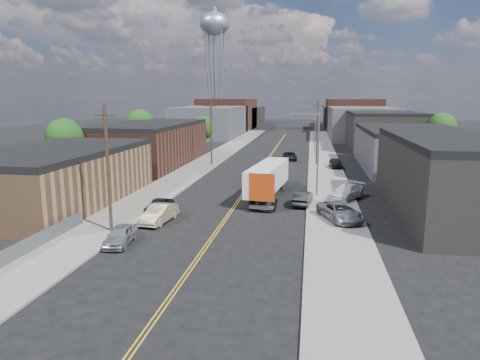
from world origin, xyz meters
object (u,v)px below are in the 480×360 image
(semi_truck, at_px, (269,177))
(car_right_lot_c, at_px, (336,163))
(car_left_b, at_px, (159,213))
(car_right_lot_b, at_px, (346,192))
(car_left_a, at_px, (120,235))
(car_ahead_truck, at_px, (290,156))
(car_right_oncoming, at_px, (303,198))
(water_tower, at_px, (215,28))
(car_right_lot_a, at_px, (340,211))
(car_left_c, at_px, (159,207))

(semi_truck, distance_m, car_right_lot_c, 21.30)
(car_left_b, xyz_separation_m, car_right_lot_b, (16.39, 10.76, 0.12))
(car_left_a, xyz_separation_m, car_right_lot_b, (17.25, 16.57, 0.21))
(semi_truck, bearing_deg, car_ahead_truck, 95.10)
(car_right_oncoming, bearing_deg, water_tower, -64.88)
(car_left_a, height_order, car_left_b, car_left_b)
(car_right_oncoming, bearing_deg, car_ahead_truck, -77.56)
(water_tower, distance_m, car_right_lot_a, 103.62)
(car_ahead_truck, bearing_deg, car_left_a, -109.19)
(water_tower, distance_m, semi_truck, 93.35)
(car_right_oncoming, bearing_deg, car_right_lot_b, -140.96)
(car_right_lot_a, bearing_deg, car_right_lot_b, 60.13)
(semi_truck, height_order, car_left_b, semi_truck)
(semi_truck, distance_m, car_left_c, 12.79)
(water_tower, relative_size, car_left_a, 9.08)
(water_tower, relative_size, car_left_b, 7.81)
(car_right_lot_b, bearing_deg, water_tower, 142.46)
(car_left_b, relative_size, car_left_c, 1.04)
(car_left_a, xyz_separation_m, car_left_b, (0.86, 5.81, 0.09))
(car_left_c, height_order, car_right_oncoming, car_right_oncoming)
(semi_truck, relative_size, car_right_lot_b, 2.78)
(car_left_b, relative_size, car_right_lot_c, 1.15)
(car_left_a, height_order, car_right_lot_a, car_right_lot_a)
(car_left_c, relative_size, car_right_oncoming, 1.05)
(water_tower, xyz_separation_m, car_right_lot_a, (31.87, -94.00, -29.75))
(car_left_b, xyz_separation_m, car_right_lot_a, (15.26, 2.76, 0.12))
(water_tower, relative_size, car_right_oncoming, 8.51)
(car_left_c, xyz_separation_m, car_right_lot_b, (17.40, 8.00, 0.27))
(car_left_b, bearing_deg, car_right_lot_c, 69.07)
(car_right_lot_a, bearing_deg, car_left_a, -173.87)
(car_left_b, distance_m, car_right_lot_b, 19.61)
(car_left_a, height_order, car_left_c, car_left_a)
(water_tower, distance_m, car_left_c, 99.90)
(semi_truck, bearing_deg, car_left_b, -118.93)
(semi_truck, xyz_separation_m, car_right_lot_b, (8.11, -0.68, -1.20))
(car_ahead_truck, bearing_deg, car_left_b, -109.80)
(car_right_lot_c, relative_size, car_ahead_truck, 0.86)
(car_left_c, bearing_deg, car_right_lot_c, 51.37)
(car_left_b, distance_m, car_right_lot_a, 15.51)
(semi_truck, height_order, car_ahead_truck, semi_truck)
(car_left_b, bearing_deg, water_tower, 106.60)
(water_tower, bearing_deg, car_right_lot_c, -63.32)
(car_right_oncoming, bearing_deg, car_left_b, 41.09)
(car_left_b, bearing_deg, car_right_lot_a, 17.12)
(semi_truck, distance_m, car_right_oncoming, 5.22)
(water_tower, bearing_deg, car_left_c, -80.58)
(semi_truck, xyz_separation_m, car_right_lot_a, (6.99, -8.68, -1.20))
(car_left_c, xyz_separation_m, car_right_lot_a, (16.27, 0.00, 0.26))
(water_tower, relative_size, car_left_c, 8.09)
(semi_truck, bearing_deg, car_left_c, -130.00)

